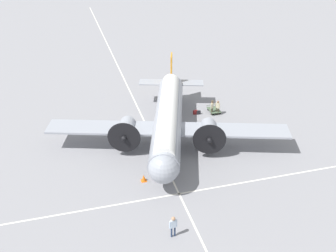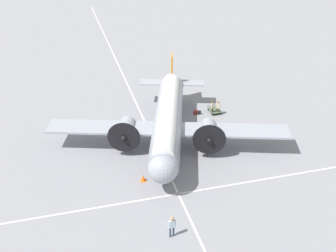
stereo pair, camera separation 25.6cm
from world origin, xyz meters
name	(u,v)px [view 1 (the left image)]	position (x,y,z in m)	size (l,w,h in m)	color
ground_plane	(168,141)	(0.00, 0.00, 0.00)	(300.00, 300.00, 0.00)	gray
apron_line_eastwest	(195,191)	(0.00, -8.56, 0.00)	(120.00, 0.16, 0.01)	silver
apron_line_northsouth	(155,143)	(-1.41, 0.00, 0.00)	(0.16, 120.00, 0.01)	silver
airliner_main	(168,121)	(-0.14, -0.42, 2.61)	(23.22, 19.65, 6.06)	#9399A3
crew_foreground	(173,225)	(-3.28, -13.25, 1.13)	(0.63, 0.30, 1.84)	navy
passenger_boarding	(218,106)	(7.05, 4.25, 1.04)	(0.38, 0.49, 1.70)	#473D2D
ramp_agent	(212,106)	(6.43, 4.41, 1.07)	(0.43, 0.44, 1.71)	#473D2D
suitcase_near_door	(199,113)	(4.98, 4.82, 0.22)	(0.45, 0.20, 0.48)	#232328
suitcase_upright_spare	(195,112)	(4.62, 4.95, 0.24)	(0.50, 0.18, 0.52)	maroon
baggage_cart	(214,110)	(6.87, 4.87, 0.28)	(1.24, 1.78, 0.56)	#4C6047
traffic_cone	(144,178)	(-3.88, -5.99, 0.30)	(0.49, 0.49, 0.65)	orange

